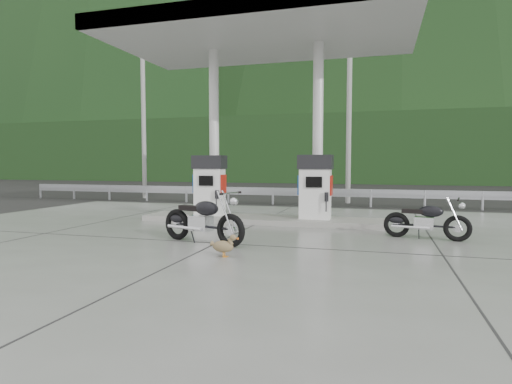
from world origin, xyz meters
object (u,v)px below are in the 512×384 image
(motorcycle_left, at_px, (203,220))
(motorcycle_right, at_px, (426,221))
(gas_pump_right, at_px, (315,187))
(duck, at_px, (223,247))
(gas_pump_left, at_px, (210,185))

(motorcycle_left, bearing_deg, motorcycle_right, 40.20)
(motorcycle_left, bearing_deg, gas_pump_right, 80.36)
(motorcycle_left, xyz_separation_m, motorcycle_right, (4.67, 1.85, -0.08))
(gas_pump_right, relative_size, duck, 3.59)
(gas_pump_right, bearing_deg, duck, -102.02)
(motorcycle_left, height_order, duck, motorcycle_left)
(gas_pump_left, relative_size, gas_pump_right, 1.00)
(gas_pump_right, bearing_deg, motorcycle_left, -118.17)
(motorcycle_left, relative_size, duck, 4.15)
(gas_pump_left, distance_m, motorcycle_left, 3.82)
(gas_pump_left, xyz_separation_m, gas_pump_right, (3.20, 0.00, 0.00))
(gas_pump_right, relative_size, motorcycle_left, 0.87)
(gas_pump_left, relative_size, motorcycle_right, 1.03)
(motorcycle_right, bearing_deg, motorcycle_left, -147.46)
(gas_pump_left, relative_size, duck, 3.59)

